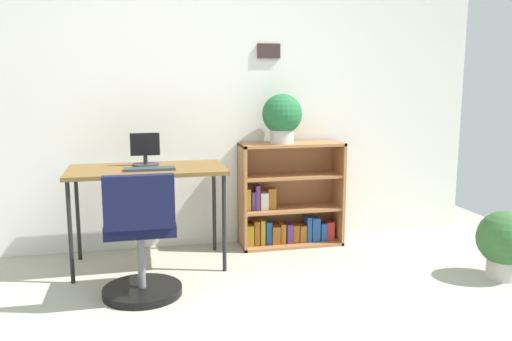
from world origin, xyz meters
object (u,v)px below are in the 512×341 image
object	(u,v)px
desk	(147,175)
office_chair	(141,244)
keyboard	(150,169)
bookshelf_low	(288,200)
potted_plant_on_shelf	(282,116)
monitor	(145,152)
potted_plant_floor	(505,241)

from	to	relation	value
desk	office_chair	xyz separation A→B (m)	(-0.07, -0.62, -0.33)
keyboard	bookshelf_low	xyz separation A→B (m)	(1.16, 0.40, -0.38)
desk	keyboard	world-z (taller)	keyboard
desk	potted_plant_on_shelf	bearing A→B (deg)	12.01
monitor	keyboard	xyz separation A→B (m)	(0.02, -0.22, -0.10)
monitor	bookshelf_low	distance (m)	1.29
desk	potted_plant_floor	size ratio (longest dim) A/B	2.35
office_chair	bookshelf_low	bearing A→B (deg)	36.26
bookshelf_low	monitor	bearing A→B (deg)	-171.53
office_chair	bookshelf_low	world-z (taller)	bookshelf_low
desk	potted_plant_floor	xyz separation A→B (m)	(2.45, -0.83, -0.42)
keyboard	bookshelf_low	world-z (taller)	bookshelf_low
desk	bookshelf_low	world-z (taller)	bookshelf_low
desk	office_chair	world-z (taller)	office_chair
monitor	potted_plant_floor	bearing A→B (deg)	-21.06
desk	potted_plant_on_shelf	size ratio (longest dim) A/B	2.83
keyboard	potted_plant_floor	size ratio (longest dim) A/B	0.75
office_chair	potted_plant_floor	size ratio (longest dim) A/B	1.73
monitor	potted_plant_floor	xyz separation A→B (m)	(2.45, -0.94, -0.59)
potted_plant_floor	potted_plant_on_shelf	bearing A→B (deg)	141.50
keyboard	monitor	bearing A→B (deg)	96.20
potted_plant_floor	keyboard	bearing A→B (deg)	163.40
bookshelf_low	desk	bearing A→B (deg)	-166.26
potted_plant_on_shelf	monitor	bearing A→B (deg)	-173.66
bookshelf_low	potted_plant_floor	xyz separation A→B (m)	(1.27, -1.12, -0.11)
desk	monitor	world-z (taller)	monitor
desk	keyboard	xyz separation A→B (m)	(0.02, -0.11, 0.07)
keyboard	potted_plant_on_shelf	size ratio (longest dim) A/B	0.90
office_chair	keyboard	bearing A→B (deg)	80.73
monitor	keyboard	size ratio (longest dim) A/B	0.68
keyboard	desk	bearing A→B (deg)	99.42
monitor	keyboard	bearing A→B (deg)	-83.80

